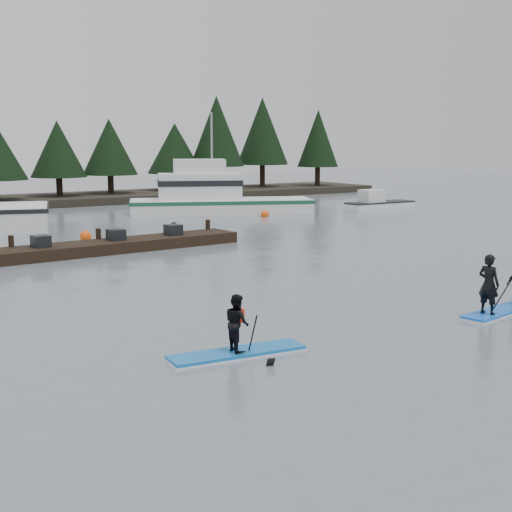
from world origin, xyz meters
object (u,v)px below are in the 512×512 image
fishing_boat_medium (216,206)px  paddleboard_duo (500,292)px  floating_dock (86,249)px  paddleboard_solo (237,335)px

fishing_boat_medium → paddleboard_duo: bearing=-80.2°
floating_dock → paddleboard_solo: 16.65m
floating_dock → paddleboard_duo: size_ratio=4.55×
fishing_boat_medium → paddleboard_solo: 33.02m
paddleboard_solo → floating_dock: bearing=88.3°
paddleboard_solo → fishing_boat_medium: bearing=67.0°
paddleboard_solo → paddleboard_duo: bearing=1.5°
floating_dock → paddleboard_duo: (6.11, -17.24, 0.39)m
paddleboard_duo → fishing_boat_medium: bearing=66.4°
fishing_boat_medium → paddleboard_solo: fishing_boat_medium is taller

